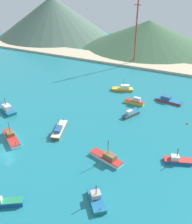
% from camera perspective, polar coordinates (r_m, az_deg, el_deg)
% --- Properties ---
extents(ground, '(260.00, 280.00, 0.50)m').
position_cam_1_polar(ground, '(93.11, -6.59, 0.46)').
color(ground, teal).
extents(fishing_boat_0, '(10.71, 4.47, 2.25)m').
position_cam_1_polar(fishing_boat_0, '(101.89, 16.21, 2.67)').
color(fishing_boat_0, red).
rests_on(fishing_boat_0, ground).
extents(fishing_boat_2, '(5.81, 10.69, 4.92)m').
position_cam_1_polar(fishing_boat_2, '(79.66, -8.39, -4.05)').
color(fishing_boat_2, brown).
rests_on(fishing_boat_2, ground).
extents(fishing_boat_3, '(8.39, 6.42, 4.61)m').
position_cam_1_polar(fishing_boat_3, '(60.10, -20.78, -18.87)').
color(fishing_boat_3, '#14478C').
rests_on(fishing_boat_3, ground).
extents(fishing_boat_4, '(6.70, 7.07, 4.65)m').
position_cam_1_polar(fishing_boat_4, '(57.30, 0.10, -19.41)').
color(fishing_boat_4, '#198466').
rests_on(fishing_boat_4, ground).
extents(fishing_boat_5, '(4.71, 7.33, 2.38)m').
position_cam_1_polar(fishing_boat_5, '(88.47, 7.95, -0.45)').
color(fishing_boat_5, brown).
rests_on(fishing_boat_5, ground).
extents(fishing_boat_6, '(7.53, 2.10, 2.84)m').
position_cam_1_polar(fishing_boat_6, '(97.25, 8.97, 2.39)').
color(fishing_boat_6, gold).
rests_on(fishing_boat_6, ground).
extents(fishing_boat_7, '(7.68, 4.79, 4.46)m').
position_cam_1_polar(fishing_boat_7, '(70.33, 18.16, -10.42)').
color(fishing_boat_7, '#1E5BA8').
rests_on(fishing_boat_7, ground).
extents(fishing_boat_8, '(10.34, 7.78, 5.86)m').
position_cam_1_polar(fishing_boat_8, '(79.47, -18.85, -5.54)').
color(fishing_boat_8, silver).
rests_on(fishing_boat_8, ground).
extents(fishing_boat_9, '(10.07, 5.02, 6.50)m').
position_cam_1_polar(fishing_boat_9, '(67.51, 2.58, -10.40)').
color(fishing_boat_9, silver).
rests_on(fishing_boat_9, ground).
extents(fishing_boat_10, '(9.46, 6.04, 5.20)m').
position_cam_1_polar(fishing_boat_10, '(108.55, 6.27, 5.38)').
color(fishing_boat_10, orange).
rests_on(fishing_boat_10, ground).
extents(fishing_boat_11, '(11.57, 7.03, 5.50)m').
position_cam_1_polar(fishing_boat_11, '(96.59, -19.89, 0.71)').
color(fishing_boat_11, '#198466').
rests_on(fishing_boat_11, ground).
extents(buoy_0, '(0.63, 0.63, 0.63)m').
position_cam_1_polar(buoy_0, '(88.81, 20.21, -2.49)').
color(buoy_0, red).
rests_on(buoy_0, ground).
extents(beach_strip, '(247.00, 17.75, 1.20)m').
position_cam_1_polar(beach_strip, '(147.19, 7.63, 11.42)').
color(beach_strip, '#C6B793').
rests_on(beach_strip, ground).
extents(hill_west, '(91.19, 91.19, 30.69)m').
position_cam_1_polar(hill_west, '(216.63, -9.76, 20.73)').
color(hill_west, '#4C6656').
rests_on(hill_west, ground).
extents(hill_central, '(90.25, 90.25, 18.16)m').
position_cam_1_polar(hill_central, '(181.14, 11.93, 17.06)').
color(hill_central, '#3D6042').
rests_on(hill_central, ground).
extents(radio_tower, '(3.77, 3.01, 37.67)m').
position_cam_1_polar(radio_tower, '(141.23, 9.21, 18.37)').
color(radio_tower, '#B7332D').
rests_on(radio_tower, ground).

